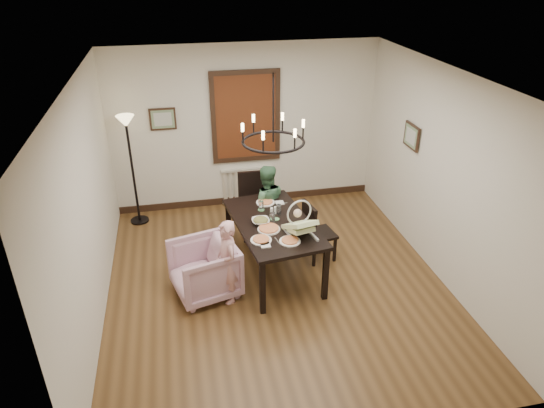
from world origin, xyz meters
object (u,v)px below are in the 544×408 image
object	(u,v)px
chair_far	(255,206)
armchair	(204,269)
dining_table	(273,227)
seated_man	(266,211)
elderly_woman	(227,269)
drinking_glass	(272,217)
baby_bouncer	(300,223)
chair_right	(320,230)
floor_lamp	(133,172)

from	to	relation	value
chair_far	armchair	xyz separation A→B (m)	(-0.90, -1.32, -0.15)
chair_far	dining_table	bearing A→B (deg)	-84.07
chair_far	seated_man	world-z (taller)	seated_man
elderly_woman	seated_man	bearing A→B (deg)	134.70
chair_far	elderly_woman	xyz separation A→B (m)	(-0.62, -1.51, -0.04)
chair_far	elderly_woman	distance (m)	1.64
drinking_glass	dining_table	bearing A→B (deg)	48.25
chair_far	armchair	distance (m)	1.60
dining_table	baby_bouncer	distance (m)	0.54
chair_right	elderly_woman	world-z (taller)	elderly_woman
floor_lamp	elderly_woman	bearing A→B (deg)	-62.66
seated_man	drinking_glass	size ratio (longest dim) A/B	7.59
chair_right	elderly_woman	distance (m)	1.59
baby_bouncer	drinking_glass	distance (m)	0.48
drinking_glass	floor_lamp	distance (m)	2.67
chair_far	floor_lamp	xyz separation A→B (m)	(-1.83, 0.84, 0.38)
floor_lamp	chair_right	bearing A→B (deg)	-32.12
elderly_woman	baby_bouncer	world-z (taller)	baby_bouncer
chair_right	drinking_glass	world-z (taller)	drinking_glass
armchair	drinking_glass	xyz separation A→B (m)	(0.97, 0.28, 0.51)
drinking_glass	floor_lamp	xyz separation A→B (m)	(-1.90, 1.87, 0.02)
drinking_glass	elderly_woman	bearing A→B (deg)	-145.05
dining_table	floor_lamp	bearing A→B (deg)	128.01
dining_table	armchair	world-z (taller)	dining_table
dining_table	drinking_glass	xyz separation A→B (m)	(-0.01, -0.01, 0.16)
chair_right	chair_far	bearing A→B (deg)	34.34
dining_table	floor_lamp	size ratio (longest dim) A/B	1.02
elderly_woman	baby_bouncer	distance (m)	1.09
chair_far	chair_right	xyz separation A→B (m)	(0.82, -0.83, -0.05)
chair_right	seated_man	xyz separation A→B (m)	(-0.68, 0.60, 0.07)
chair_right	elderly_woman	size ratio (longest dim) A/B	0.98
drinking_glass	floor_lamp	bearing A→B (deg)	135.45
baby_bouncer	floor_lamp	world-z (taller)	floor_lamp
dining_table	drinking_glass	bearing A→B (deg)	-139.59
chair_right	armchair	xyz separation A→B (m)	(-1.71, -0.49, -0.10)
dining_table	chair_right	bearing A→B (deg)	7.02
chair_far	armchair	bearing A→B (deg)	-122.89
chair_far	baby_bouncer	distance (m)	1.53
baby_bouncer	floor_lamp	distance (m)	3.14
floor_lamp	seated_man	bearing A→B (deg)	-28.35
armchair	seated_man	world-z (taller)	seated_man
baby_bouncer	drinking_glass	world-z (taller)	baby_bouncer
seated_man	floor_lamp	size ratio (longest dim) A/B	0.59
armchair	floor_lamp	distance (m)	2.41
drinking_glass	armchair	bearing A→B (deg)	-163.64
baby_bouncer	elderly_woman	bearing A→B (deg)	173.40
armchair	baby_bouncer	bearing A→B (deg)	70.39
chair_right	armchair	bearing A→B (deg)	95.69
elderly_woman	baby_bouncer	bearing A→B (deg)	80.56
chair_far	elderly_woman	world-z (taller)	chair_far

